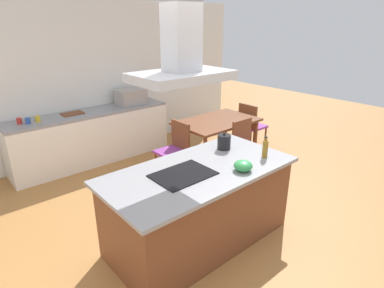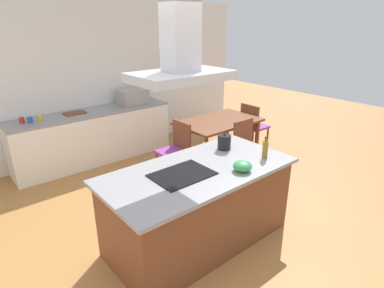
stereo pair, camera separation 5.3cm
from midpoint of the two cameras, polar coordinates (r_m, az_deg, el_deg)
name	(u,v)px [view 1 (the left image)]	position (r m, az deg, el deg)	size (l,w,h in m)	color
ground	(132,190)	(4.87, -11.03, -8.08)	(16.00, 16.00, 0.00)	#AD753D
wall_back	(74,83)	(5.95, -20.65, 10.20)	(7.20, 0.10, 2.70)	white
kitchen_island	(199,205)	(3.58, 0.91, -10.89)	(2.09, 1.04, 0.90)	brown
cooktop	(183,174)	(3.23, -2.08, -5.47)	(0.60, 0.44, 0.01)	black
tea_kettle	(224,142)	(3.85, 5.38, 0.38)	(0.21, 0.16, 0.20)	black
olive_oil_bottle	(265,149)	(3.67, 12.55, -0.83)	(0.06, 0.06, 0.25)	olive
mixing_bowl	(243,166)	(3.34, 8.68, -3.86)	(0.20, 0.20, 0.11)	#33934C
back_counter	(93,137)	(5.86, -17.59, 1.27)	(2.75, 0.62, 0.90)	white
countertop_microwave	(131,97)	(6.04, -11.16, 8.30)	(0.50, 0.38, 0.28)	#9E9993
coffee_mug_red	(19,121)	(5.47, -28.76, 3.65)	(0.08, 0.08, 0.09)	red
coffee_mug_blue	(28,121)	(5.42, -27.55, 3.72)	(0.08, 0.08, 0.09)	#2D56B2
coffee_mug_yellow	(38,119)	(5.45, -26.12, 4.06)	(0.08, 0.08, 0.09)	gold
cutting_board	(73,114)	(5.68, -20.83, 5.11)	(0.34, 0.24, 0.02)	brown
dining_table	(217,125)	(5.53, 4.22, 3.43)	(1.40, 0.90, 0.75)	brown
chair_at_right_end	(250,123)	(6.23, 10.18, 3.68)	(0.42, 0.42, 0.89)	purple
chair_facing_island	(246,144)	(5.16, 9.37, 0.00)	(0.42, 0.42, 0.89)	purple
chair_at_left_end	(175,146)	(5.02, -3.28, -0.39)	(0.42, 0.42, 0.89)	purple
range_hood	(182,52)	(2.89, -2.40, 16.19)	(0.90, 0.55, 0.78)	#ADADB2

